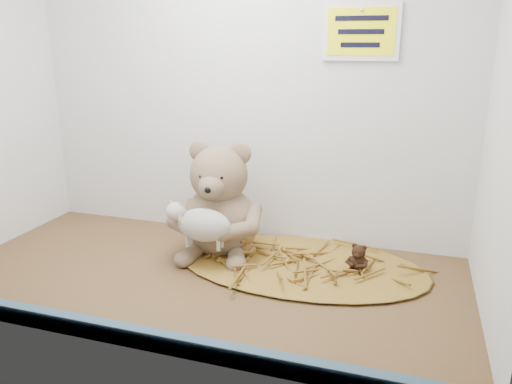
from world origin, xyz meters
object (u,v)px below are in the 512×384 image
(toy_lamb, at_px, (204,225))
(mini_teddy_tan, at_px, (246,242))
(main_teddy, at_px, (220,199))
(mini_teddy_brown, at_px, (359,256))

(toy_lamb, height_order, mini_teddy_tan, toy_lamb)
(toy_lamb, bearing_deg, main_teddy, 90.00)
(main_teddy, distance_m, mini_teddy_tan, 0.13)
(mini_teddy_tan, xyz_separation_m, mini_teddy_brown, (0.28, 0.01, -0.00))
(main_teddy, height_order, mini_teddy_brown, main_teddy)
(main_teddy, distance_m, mini_teddy_brown, 0.37)
(toy_lamb, relative_size, mini_teddy_brown, 2.60)
(toy_lamb, xyz_separation_m, mini_teddy_tan, (0.08, 0.08, -0.07))
(main_teddy, relative_size, mini_teddy_tan, 4.13)
(toy_lamb, bearing_deg, mini_teddy_tan, 45.03)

